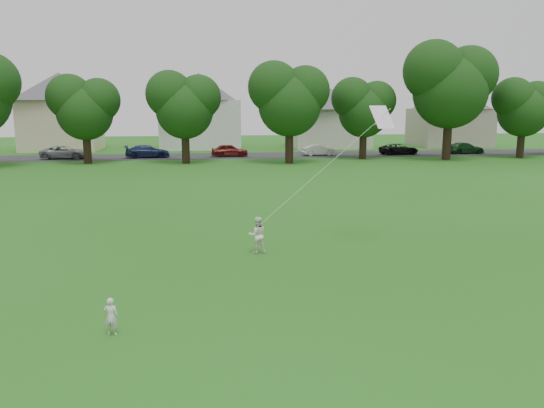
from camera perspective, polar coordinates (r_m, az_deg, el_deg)
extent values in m
plane|color=#205413|center=(14.35, -6.38, -10.73)|extent=(160.00, 160.00, 0.00)
cube|color=#2D2D30|center=(55.61, -7.64, 5.13)|extent=(90.00, 7.00, 0.01)
imported|color=silver|center=(12.90, -16.93, -11.50)|extent=(0.36, 0.26, 0.90)
imported|color=white|center=(18.86, -1.58, -3.35)|extent=(0.68, 0.54, 1.32)
plane|color=white|center=(19.80, 11.76, 9.15)|extent=(1.13, 0.88, 0.81)
cylinder|color=white|center=(19.07, 5.22, 3.51)|extent=(0.01, 0.01, 6.02)
cylinder|color=black|center=(50.76, -19.27, 5.86)|extent=(0.70, 0.70, 3.08)
cylinder|color=black|center=(48.87, -9.28, 6.23)|extent=(0.72, 0.72, 3.21)
cylinder|color=black|center=(48.27, 1.87, 6.49)|extent=(0.74, 0.74, 3.53)
cylinder|color=black|center=(53.00, 9.75, 6.46)|extent=(0.70, 0.70, 3.06)
cylinder|color=black|center=(54.18, 18.33, 6.86)|extent=(0.81, 0.81, 4.37)
cylinder|color=black|center=(58.95, 25.19, 6.02)|extent=(0.70, 0.70, 3.08)
imported|color=gray|center=(56.09, -21.40, 5.19)|extent=(4.58, 2.18, 1.26)
imported|color=#151E43|center=(54.79, -13.25, 5.53)|extent=(4.50, 2.11, 1.27)
imported|color=maroon|center=(54.65, -4.57, 5.78)|extent=(3.78, 1.52, 1.29)
imported|color=#B9B9B9|center=(55.98, 5.02, 5.80)|extent=(3.54, 1.58, 1.13)
imported|color=black|center=(58.58, 13.50, 5.77)|extent=(4.36, 2.43, 1.15)
imported|color=#15411A|center=(61.73, 20.08, 5.67)|extent=(4.16, 1.81, 1.19)
cube|color=beige|center=(67.27, -21.65, 7.86)|extent=(8.34, 7.12, 5.75)
pyramid|color=#4E4B50|center=(67.34, -22.01, 12.99)|extent=(12.03, 12.03, 3.16)
cube|color=silver|center=(65.41, -7.77, 8.47)|extent=(9.46, 6.49, 5.80)
pyramid|color=#4E4B50|center=(65.48, -7.90, 13.80)|extent=(13.65, 13.65, 3.19)
cube|color=beige|center=(67.43, 6.11, 8.11)|extent=(9.19, 7.57, 4.73)
pyramid|color=#4E4B50|center=(67.40, 6.19, 12.33)|extent=(13.26, 13.26, 2.60)
cube|color=#A79E8A|center=(72.96, 18.51, 7.82)|extent=(8.96, 7.36, 4.76)
pyramid|color=#4E4B50|center=(72.94, 18.75, 11.74)|extent=(12.93, 12.93, 2.62)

